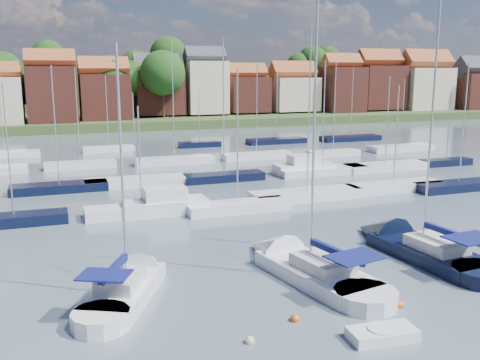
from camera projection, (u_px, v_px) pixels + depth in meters
name	position (u px, v px, depth m)	size (l,w,h in m)	color
ground	(175.00, 169.00, 65.15)	(260.00, 260.00, 0.00)	#404D57
sailboat_left	(131.00, 284.00, 29.25)	(7.12, 10.64, 14.31)	silver
sailboat_centre	(299.00, 266.00, 32.00)	(5.72, 12.89, 16.91)	silver
sailboat_navy	(410.00, 246.00, 35.52)	(4.63, 13.15, 17.78)	black
tender	(382.00, 334.00, 23.89)	(3.17, 1.67, 0.66)	silver
buoy_b	(250.00, 343.00, 23.64)	(0.43, 0.43, 0.43)	beige
buoy_c	(295.00, 321.00, 25.71)	(0.46, 0.46, 0.46)	#D85914
buoy_d	(370.00, 329.00, 24.93)	(0.41, 0.41, 0.41)	beige
buoy_e	(346.00, 257.00, 34.42)	(0.51, 0.51, 0.51)	#D85914
buoy_g	(399.00, 307.00, 27.25)	(0.49, 0.49, 0.49)	#D85914
marina_field	(201.00, 172.00, 61.21)	(79.62, 41.41, 15.93)	silver
far_shore_town	(110.00, 96.00, 150.53)	(212.46, 90.00, 22.27)	#384924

